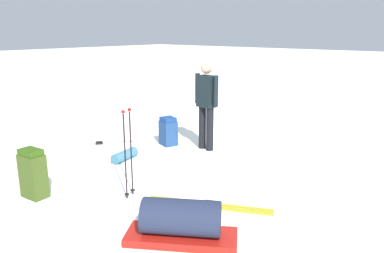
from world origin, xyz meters
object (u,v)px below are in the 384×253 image
at_px(ski_pair_far, 99,144).
at_px(gear_sled, 181,222).
at_px(ski_pair_near, 209,205).
at_px(skier_standing, 206,101).
at_px(sleeping_mat_rolled, 125,155).
at_px(backpack_bright, 168,131).
at_px(ski_poles_planted_near, 128,149).
at_px(backpack_large_dark, 33,174).

xyz_separation_m(ski_pair_far, gear_sled, (1.65, 3.69, 0.21)).
bearing_deg(ski_pair_far, ski_pair_near, 77.27).
xyz_separation_m(skier_standing, sleeping_mat_rolled, (1.46, -0.72, -0.86)).
distance_m(backpack_bright, gear_sled, 3.63).
bearing_deg(sleeping_mat_rolled, ski_poles_planted_near, 52.22).
bearing_deg(backpack_bright, ski_poles_planted_near, 30.52).
bearing_deg(skier_standing, gear_sled, 32.99).
xyz_separation_m(ski_pair_far, ski_poles_planted_near, (1.24, 2.36, 0.69)).
xyz_separation_m(backpack_bright, gear_sled, (2.55, 2.59, -0.06)).
relative_size(gear_sled, sleeping_mat_rolled, 2.34).
bearing_deg(ski_pair_far, sleeping_mat_rolled, 75.59).
relative_size(ski_poles_planted_near, sleeping_mat_rolled, 2.29).
relative_size(ski_pair_far, backpack_large_dark, 2.19).
height_order(backpack_bright, sleeping_mat_rolled, backpack_bright).
distance_m(skier_standing, ski_pair_far, 2.39).
relative_size(ski_poles_planted_near, gear_sled, 0.98).
relative_size(ski_pair_near, backpack_bright, 2.80).
height_order(ski_pair_near, ski_pair_far, same).
distance_m(skier_standing, sleeping_mat_rolled, 1.84).
xyz_separation_m(backpack_bright, sleeping_mat_rolled, (1.19, 0.04, -0.19)).
height_order(backpack_bright, gear_sled, backpack_bright).
height_order(backpack_bright, ski_poles_planted_near, ski_poles_planted_near).
height_order(skier_standing, backpack_large_dark, skier_standing).
height_order(ski_pair_near, gear_sled, gear_sled).
relative_size(ski_pair_near, sleeping_mat_rolled, 2.94).
height_order(skier_standing, gear_sled, skier_standing).
relative_size(skier_standing, ski_pair_far, 1.10).
height_order(gear_sled, sleeping_mat_rolled, gear_sled).
distance_m(ski_pair_far, backpack_large_dark, 2.53).
bearing_deg(ski_pair_near, gear_sled, 17.47).
bearing_deg(backpack_large_dark, backpack_bright, -175.22).
height_order(ski_pair_near, backpack_bright, backpack_bright).
xyz_separation_m(backpack_large_dark, backpack_bright, (-3.00, -0.25, -0.06)).
xyz_separation_m(skier_standing, ski_poles_planted_near, (2.40, 0.50, -0.25)).
bearing_deg(backpack_bright, gear_sled, 45.46).
xyz_separation_m(skier_standing, ski_pair_far, (1.16, -1.87, -0.94)).
distance_m(ski_pair_far, sleeping_mat_rolled, 1.18).
xyz_separation_m(ski_pair_far, backpack_bright, (-0.90, 1.10, 0.27)).
bearing_deg(skier_standing, backpack_large_dark, -8.88).
bearing_deg(gear_sled, ski_pair_far, -114.06).
bearing_deg(backpack_large_dark, ski_pair_far, -147.25).
height_order(backpack_large_dark, gear_sled, backpack_large_dark).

